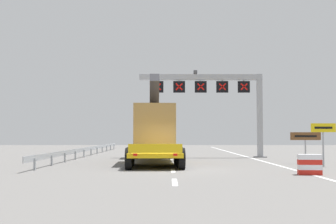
% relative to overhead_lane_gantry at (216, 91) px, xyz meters
% --- Properties ---
extents(ground, '(112.00, 112.00, 0.00)m').
position_rel_overhead_lane_gantry_xyz_m(ground, '(-3.74, -12.60, -5.27)').
color(ground, slate).
extents(lane_markings, '(0.20, 41.08, 0.01)m').
position_rel_overhead_lane_gantry_xyz_m(lane_markings, '(-3.64, 0.64, -5.27)').
color(lane_markings, silver).
rests_on(lane_markings, ground).
extents(edge_line_right, '(0.20, 63.00, 0.01)m').
position_rel_overhead_lane_gantry_xyz_m(edge_line_right, '(2.46, -0.60, -5.27)').
color(edge_line_right, silver).
rests_on(edge_line_right, ground).
extents(overhead_lane_gantry, '(10.01, 0.90, 6.90)m').
position_rel_overhead_lane_gantry_xyz_m(overhead_lane_gantry, '(0.00, 0.00, 0.00)').
color(overhead_lane_gantry, '#9EA0A5').
rests_on(overhead_lane_gantry, ground).
extents(heavy_haul_truck_yellow, '(3.53, 14.15, 5.30)m').
position_rel_overhead_lane_gantry_xyz_m(heavy_haul_truck_yellow, '(-4.85, -5.20, -3.29)').
color(heavy_haul_truck_yellow, yellow).
rests_on(heavy_haul_truck_yellow, ground).
extents(exit_sign_yellow, '(1.37, 0.15, 2.41)m').
position_rel_overhead_lane_gantry_xyz_m(exit_sign_yellow, '(4.73, -10.50, -3.46)').
color(exit_sign_yellow, '#9EA0A5').
rests_on(exit_sign_yellow, ground).
extents(tourist_info_sign_brown, '(1.88, 0.15, 1.93)m').
position_rel_overhead_lane_gantry_xyz_m(tourist_info_sign_brown, '(4.61, -7.71, -3.77)').
color(tourist_info_sign_brown, '#9EA0A5').
rests_on(tourist_info_sign_brown, ground).
extents(crash_barrier_striped, '(1.05, 0.62, 0.90)m').
position_rel_overhead_lane_gantry_xyz_m(crash_barrier_striped, '(2.38, -15.45, -4.82)').
color(crash_barrier_striped, red).
rests_on(crash_barrier_striped, ground).
extents(guardrail_left, '(0.13, 35.68, 0.76)m').
position_rel_overhead_lane_gantry_xyz_m(guardrail_left, '(-10.57, 3.24, -4.71)').
color(guardrail_left, '#999EA3').
rests_on(guardrail_left, ground).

